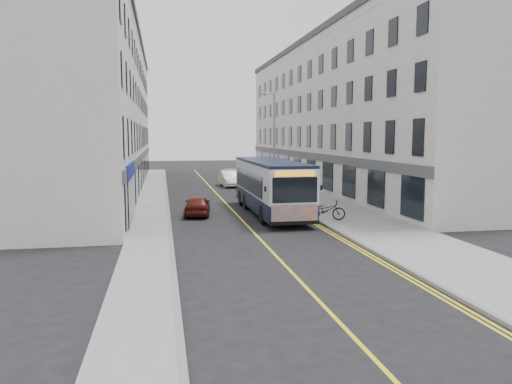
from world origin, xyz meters
name	(u,v)px	position (x,y,z in m)	size (l,w,h in m)	color
ground	(252,231)	(0.00, 0.00, 0.00)	(140.00, 140.00, 0.00)	black
pavement_east	(306,197)	(6.25, 12.00, 0.06)	(4.50, 64.00, 0.12)	gray
pavement_west	(153,201)	(-5.00, 12.00, 0.06)	(2.00, 64.00, 0.12)	gray
kerb_east	(276,198)	(4.00, 12.00, 0.07)	(0.18, 64.00, 0.13)	slate
kerb_west	(167,201)	(-4.00, 12.00, 0.07)	(0.18, 64.00, 0.13)	slate
road_centre_line	(223,200)	(0.00, 12.00, 0.00)	(0.12, 64.00, 0.01)	yellow
road_dbl_yellow_inner	(271,199)	(3.55, 12.00, 0.00)	(0.10, 64.00, 0.01)	yellow
road_dbl_yellow_outer	(273,199)	(3.75, 12.00, 0.00)	(0.10, 64.00, 0.01)	yellow
terrace_east	(333,116)	(11.50, 21.00, 6.50)	(6.00, 46.00, 13.00)	silver
terrace_west	(105,114)	(-9.00, 21.00, 6.50)	(6.00, 46.00, 13.00)	silver
streetlamp	(273,139)	(4.17, 14.00, 4.38)	(1.32, 0.18, 8.00)	gray
city_bus	(271,185)	(2.03, 5.10, 1.76)	(2.58, 11.05, 3.21)	black
bicycle	(326,210)	(4.40, 1.80, 0.66)	(0.72, 2.06, 1.08)	black
pedestrian_near	(298,186)	(5.66, 11.95, 0.93)	(0.59, 0.39, 1.62)	olive
pedestrian_far	(291,184)	(5.25, 12.52, 1.01)	(0.86, 0.67, 1.77)	black
car_white	(230,179)	(1.80, 21.67, 0.70)	(1.49, 4.28, 1.41)	silver
car_maroon	(197,205)	(-2.32, 5.40, 0.61)	(1.45, 3.60, 1.23)	#4F140D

